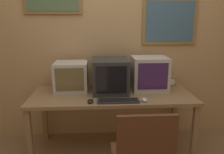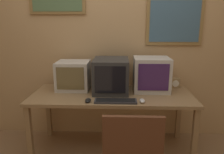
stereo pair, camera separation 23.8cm
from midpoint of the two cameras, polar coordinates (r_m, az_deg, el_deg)
wall_back at (r=2.89m, az=2.78°, el=9.50°), size 8.00×0.08×2.60m
desk at (r=2.58m, az=2.66°, el=-5.96°), size 1.86×0.74×0.73m
monitor_left at (r=2.71m, az=-7.58°, el=0.38°), size 0.39×0.36×0.35m
monitor_center at (r=2.60m, az=2.38°, el=0.41°), size 0.41×0.49×0.39m
monitor_right at (r=2.69m, az=12.74°, el=0.66°), size 0.42×0.37×0.40m
keyboard_main at (r=2.30m, az=3.94°, el=-6.30°), size 0.44×0.13×0.03m
mouse_near_keyboard at (r=2.32m, az=10.85°, el=-6.17°), size 0.06×0.10×0.04m
mouse_far_corner at (r=2.30m, az=-3.35°, el=-6.15°), size 0.06×0.11×0.03m
desk_clock at (r=2.92m, az=18.41°, el=-1.51°), size 0.12×0.07×0.12m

